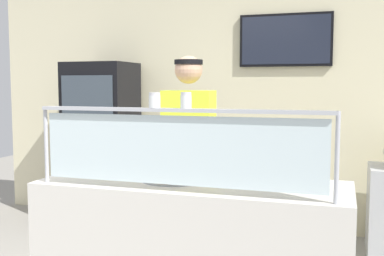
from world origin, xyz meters
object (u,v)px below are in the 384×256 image
(pizza_server, at_px, (170,174))
(worker_figure, at_px, (189,155))
(parmesan_shaker, at_px, (155,101))
(drink_fridge, at_px, (102,144))
(pizza_tray, at_px, (173,177))
(pepper_flake_shaker, at_px, (186,101))

(pizza_server, relative_size, worker_figure, 0.16)
(parmesan_shaker, bearing_deg, drink_fridge, 125.37)
(parmesan_shaker, bearing_deg, pizza_tray, 90.89)
(parmesan_shaker, relative_size, worker_figure, 0.05)
(parmesan_shaker, distance_m, drink_fridge, 2.67)
(pizza_tray, xyz_separation_m, worker_figure, (-0.11, 0.65, 0.04))
(pepper_flake_shaker, distance_m, drink_fridge, 2.78)
(pizza_server, xyz_separation_m, pepper_flake_shaker, (0.20, -0.28, 0.46))
(pepper_flake_shaker, relative_size, worker_figure, 0.05)
(pepper_flake_shaker, xyz_separation_m, drink_fridge, (-1.69, 2.13, -0.56))
(worker_figure, bearing_deg, drink_fridge, 139.89)
(pizza_tray, relative_size, worker_figure, 0.23)
(pizza_server, xyz_separation_m, drink_fridge, (-1.49, 1.85, -0.10))
(worker_figure, xyz_separation_m, drink_fridge, (-1.40, 1.18, -0.11))
(pizza_tray, bearing_deg, parmesan_shaker, -89.11)
(worker_figure, relative_size, drink_fridge, 0.99)
(pizza_tray, distance_m, pizza_server, 0.03)
(worker_figure, bearing_deg, pizza_tray, -80.40)
(pepper_flake_shaker, height_order, worker_figure, worker_figure)
(parmesan_shaker, relative_size, drink_fridge, 0.05)
(pepper_flake_shaker, relative_size, drink_fridge, 0.05)
(parmesan_shaker, xyz_separation_m, drink_fridge, (-1.51, 2.13, -0.56))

